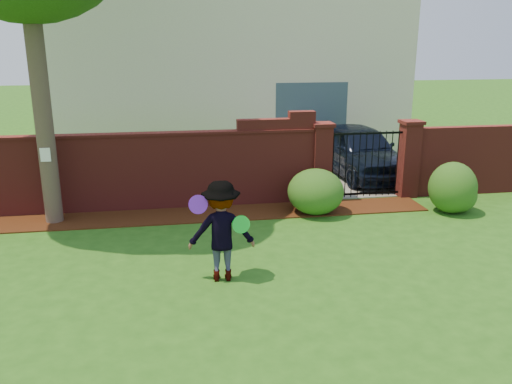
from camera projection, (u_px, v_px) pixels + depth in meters
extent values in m
cube|color=#265A16|center=(245.00, 279.00, 8.50)|extent=(80.00, 80.00, 0.01)
cube|color=#351709|center=(181.00, 216.00, 11.51)|extent=(11.10, 1.08, 0.03)
cube|color=maroon|center=(124.00, 174.00, 11.72)|extent=(8.70, 0.25, 1.70)
cube|color=maroon|center=(276.00, 125.00, 11.98)|extent=(1.80, 0.25, 0.30)
cube|color=maroon|center=(302.00, 115.00, 12.01)|extent=(0.60, 0.25, 0.16)
cube|color=maroon|center=(121.00, 135.00, 11.47)|extent=(8.70, 0.31, 0.06)
cube|color=maroon|center=(484.00, 160.00, 13.08)|extent=(4.00, 0.25, 1.70)
cube|color=maroon|center=(321.00, 164.00, 12.41)|extent=(0.42, 0.42, 1.80)
cube|color=maroon|center=(323.00, 124.00, 12.15)|extent=(0.50, 0.50, 0.08)
cube|color=maroon|center=(409.00, 161.00, 12.76)|extent=(0.42, 0.42, 1.80)
cube|color=maroon|center=(412.00, 122.00, 12.49)|extent=(0.50, 0.50, 0.08)
cylinder|color=black|center=(333.00, 166.00, 12.47)|extent=(0.02, 0.02, 1.60)
cylinder|color=black|center=(339.00, 165.00, 12.50)|extent=(0.02, 0.02, 1.60)
cylinder|color=black|center=(346.00, 165.00, 12.52)|extent=(0.02, 0.02, 1.60)
cylinder|color=black|center=(352.00, 165.00, 12.55)|extent=(0.02, 0.02, 1.60)
cylinder|color=black|center=(359.00, 165.00, 12.57)|extent=(0.02, 0.02, 1.60)
cylinder|color=black|center=(365.00, 164.00, 12.60)|extent=(0.02, 0.02, 1.60)
cylinder|color=black|center=(372.00, 164.00, 12.62)|extent=(0.02, 0.02, 1.60)
cylinder|color=black|center=(378.00, 164.00, 12.65)|extent=(0.02, 0.02, 1.60)
cylinder|color=black|center=(384.00, 164.00, 12.67)|extent=(0.02, 0.02, 1.60)
cylinder|color=black|center=(391.00, 163.00, 12.70)|extent=(0.02, 0.02, 1.60)
cylinder|color=black|center=(397.00, 163.00, 12.72)|extent=(0.02, 0.02, 1.60)
cube|color=black|center=(364.00, 193.00, 12.80)|extent=(1.78, 0.03, 0.05)
cube|color=black|center=(367.00, 133.00, 12.39)|extent=(1.78, 0.03, 0.05)
cube|color=gray|center=(318.00, 162.00, 16.62)|extent=(3.20, 8.00, 0.01)
cube|color=beige|center=(225.00, 60.00, 19.19)|extent=(12.00, 6.00, 6.00)
cube|color=#384C5B|center=(311.00, 119.00, 17.28)|extent=(2.40, 0.12, 2.40)
imported|color=black|center=(362.00, 152.00, 14.61)|extent=(2.06, 4.36, 1.44)
cylinder|color=#46342A|center=(36.00, 52.00, 10.19)|extent=(0.36, 0.36, 7.00)
cube|color=white|center=(45.00, 155.00, 10.56)|extent=(0.20, 0.01, 0.28)
ellipsoid|color=#1C5118|center=(316.00, 192.00, 11.56)|extent=(1.24, 1.24, 1.02)
ellipsoid|color=#1C5118|center=(452.00, 188.00, 11.63)|extent=(1.05, 1.05, 1.15)
ellipsoid|color=#1C5118|center=(457.00, 195.00, 11.71)|extent=(0.87, 0.87, 0.78)
imported|color=gray|center=(221.00, 232.00, 8.27)|extent=(1.10, 0.68, 1.64)
cylinder|color=#621DB8|center=(198.00, 204.00, 7.98)|extent=(0.30, 0.12, 0.29)
cylinder|color=green|center=(241.00, 224.00, 8.13)|extent=(0.29, 0.09, 0.29)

